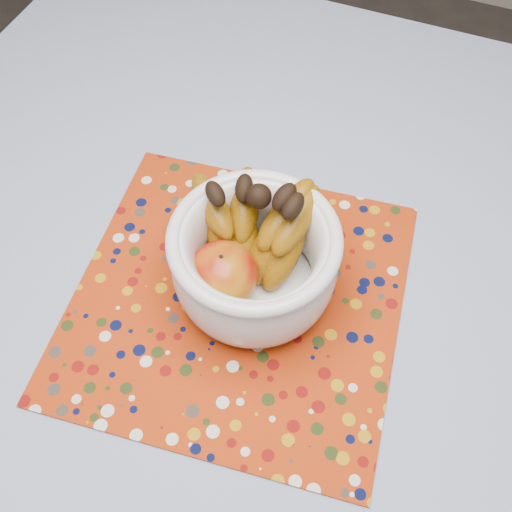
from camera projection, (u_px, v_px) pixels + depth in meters
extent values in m
plane|color=#2D2826|center=(258.00, 443.00, 1.46)|extent=(4.00, 4.00, 0.00)
cube|color=brown|center=(260.00, 297.00, 0.85)|extent=(1.20, 1.20, 0.04)
cylinder|color=brown|center=(144.00, 135.00, 1.54)|extent=(0.06, 0.06, 0.71)
cube|color=slate|center=(260.00, 288.00, 0.83)|extent=(1.32, 1.32, 0.01)
cube|color=#9B2908|center=(238.00, 298.00, 0.81)|extent=(0.48, 0.48, 0.00)
cylinder|color=silver|center=(255.00, 287.00, 0.81)|extent=(0.11, 0.11, 0.01)
cylinder|color=silver|center=(255.00, 283.00, 0.81)|extent=(0.16, 0.16, 0.01)
torus|color=silver|center=(254.00, 239.00, 0.72)|extent=(0.21, 0.21, 0.02)
ellipsoid|color=#830805|center=(223.00, 275.00, 0.76)|extent=(0.09, 0.09, 0.08)
sphere|color=black|center=(259.00, 196.00, 0.73)|extent=(0.03, 0.03, 0.03)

